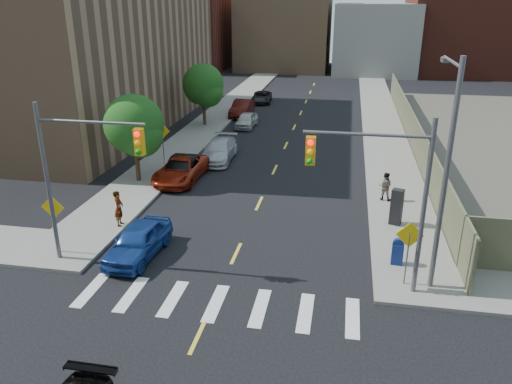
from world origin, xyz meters
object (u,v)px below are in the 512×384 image
at_px(parked_car_red, 181,169).
at_px(parked_car_grey, 262,97).
at_px(mailbox, 398,252).
at_px(parked_car_silver, 219,150).
at_px(parked_car_maroon, 242,108).
at_px(parked_car_white, 246,120).
at_px(parked_car_black, 182,168).
at_px(parked_car_blue, 138,241).
at_px(payphone, 397,207).
at_px(pedestrian_east, 385,186).
at_px(pedestrian_west, 119,208).

relative_size(parked_car_red, parked_car_grey, 1.20).
xyz_separation_m(parked_car_grey, mailbox, (11.80, -34.44, 0.12)).
distance_m(parked_car_silver, parked_car_maroon, 14.29).
relative_size(parked_car_red, parked_car_white, 1.37).
bearing_deg(parked_car_silver, parked_car_grey, 90.25).
bearing_deg(parked_car_black, parked_car_blue, -82.07).
bearing_deg(mailbox, parked_car_grey, 113.54).
height_order(parked_car_red, parked_car_silver, parked_car_silver).
distance_m(parked_car_black, mailbox, 15.42).
relative_size(parked_car_blue, parked_car_red, 0.83).
height_order(parked_car_maroon, payphone, payphone).
height_order(parked_car_white, mailbox, mailbox).
bearing_deg(parked_car_silver, parked_car_black, -108.31).
bearing_deg(mailbox, parked_car_red, 149.65).
distance_m(parked_car_maroon, parked_car_grey, 7.00).
relative_size(parked_car_red, parked_car_silver, 1.04).
xyz_separation_m(parked_car_silver, payphone, (11.47, -9.09, 0.34)).
height_order(parked_car_blue, payphone, payphone).
bearing_deg(parked_car_white, payphone, -56.51).
height_order(parked_car_black, parked_car_grey, parked_car_black).
height_order(parked_car_blue, pedestrian_east, pedestrian_east).
bearing_deg(parked_car_white, parked_car_grey, 95.27).
distance_m(parked_car_red, mailbox, 15.29).
height_order(parked_car_maroon, pedestrian_east, pedestrian_east).
distance_m(parked_car_white, parked_car_grey, 11.31).
xyz_separation_m(parked_car_blue, payphone, (11.47, 5.23, 0.33)).
bearing_deg(pedestrian_east, parked_car_maroon, -46.83).
bearing_deg(parked_car_blue, mailbox, 9.43).
bearing_deg(payphone, parked_car_blue, -135.61).
distance_m(parked_car_white, payphone, 22.19).
height_order(parked_car_maroon, parked_car_grey, parked_car_maroon).
xyz_separation_m(parked_car_blue, parked_car_red, (-1.30, 9.84, -0.01)).
relative_size(parked_car_red, mailbox, 4.42).
bearing_deg(parked_car_black, payphone, -20.21).
bearing_deg(parked_car_red, mailbox, -33.43).
relative_size(parked_car_black, pedestrian_east, 2.71).
distance_m(parked_car_red, parked_car_silver, 4.67).
relative_size(parked_car_red, pedestrian_east, 3.25).
relative_size(parked_car_blue, mailbox, 3.68).
distance_m(parked_car_white, pedestrian_east, 19.29).
relative_size(parked_car_grey, payphone, 2.37).
relative_size(parked_car_white, mailbox, 3.23).
relative_size(parked_car_black, parked_car_red, 0.84).
distance_m(parked_car_black, payphone, 13.66).
xyz_separation_m(parked_car_red, pedestrian_west, (-0.80, -7.23, 0.33)).
xyz_separation_m(parked_car_blue, mailbox, (11.23, 1.08, -0.02)).
xyz_separation_m(parked_car_blue, pedestrian_east, (11.10, 8.45, 0.21)).
height_order(parked_car_blue, mailbox, parked_car_blue).
xyz_separation_m(parked_car_black, parked_car_white, (1.30, 14.15, -0.07)).
relative_size(parked_car_grey, pedestrian_west, 2.41).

